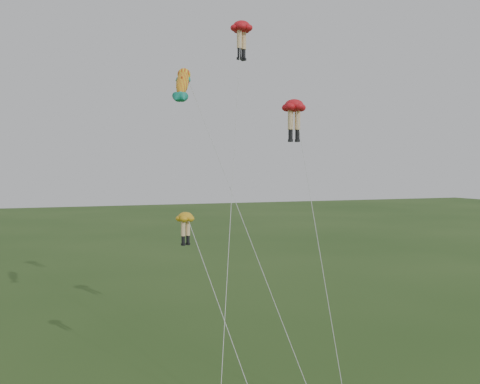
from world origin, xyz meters
name	(u,v)px	position (x,y,z in m)	size (l,w,h in m)	color
legs_kite_red_high	(241,33)	(2.42, 10.15, 21.24)	(6.29, 11.64, 22.13)	red
legs_kite_red_mid	(295,112)	(3.38, 3.85, 15.26)	(1.52, 8.03, 16.04)	red
legs_kite_yellow	(188,226)	(-3.47, 2.46, 8.94)	(2.80, 6.84, 9.68)	gold
fish_kite	(183,84)	(-1.99, 8.97, 17.37)	(4.89, 12.50, 18.79)	yellow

